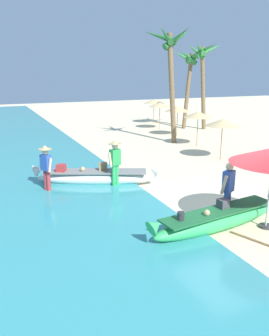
{
  "coord_description": "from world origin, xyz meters",
  "views": [
    {
      "loc": [
        -6.34,
        -7.39,
        3.98
      ],
      "look_at": [
        -1.91,
        2.72,
        0.9
      ],
      "focal_mm": 36.76,
      "sensor_mm": 36.0,
      "label": 1
    }
  ],
  "objects_px": {
    "palm_tree_mid_cluster": "(191,64)",
    "boat_green_foreground": "(219,219)",
    "person_vendor_hatted": "(115,161)",
    "person_tourist_customer": "(228,188)",
    "person_vendor_assistant": "(46,166)",
    "boat_white_midground": "(96,177)",
    "palm_tree_tall_inland": "(203,61)",
    "palm_tree_leaning_seaward": "(170,53)"
  },
  "relations": [
    {
      "from": "boat_green_foreground",
      "to": "palm_tree_leaning_seaward",
      "type": "height_order",
      "value": "palm_tree_leaning_seaward"
    },
    {
      "from": "boat_white_midground",
      "to": "palm_tree_tall_inland",
      "type": "height_order",
      "value": "palm_tree_tall_inland"
    },
    {
      "from": "person_tourist_customer",
      "to": "person_vendor_assistant",
      "type": "relative_size",
      "value": 0.98
    },
    {
      "from": "person_tourist_customer",
      "to": "palm_tree_tall_inland",
      "type": "bearing_deg",
      "value": 58.65
    },
    {
      "from": "palm_tree_mid_cluster",
      "to": "person_tourist_customer",
      "type": "bearing_deg",
      "value": -118.61
    },
    {
      "from": "person_vendor_hatted",
      "to": "person_tourist_customer",
      "type": "distance_m",
      "value": 4.22
    },
    {
      "from": "person_tourist_customer",
      "to": "person_vendor_assistant",
      "type": "distance_m",
      "value": 5.94
    },
    {
      "from": "person_vendor_hatted",
      "to": "palm_tree_tall_inland",
      "type": "relative_size",
      "value": 0.29
    },
    {
      "from": "boat_green_foreground",
      "to": "person_tourist_customer",
      "type": "distance_m",
      "value": 1.02
    },
    {
      "from": "boat_white_midground",
      "to": "palm_tree_mid_cluster",
      "type": "relative_size",
      "value": 0.79
    },
    {
      "from": "person_vendor_assistant",
      "to": "palm_tree_mid_cluster",
      "type": "xyz_separation_m",
      "value": [
        12.03,
        10.13,
        3.57
      ]
    },
    {
      "from": "person_vendor_assistant",
      "to": "person_tourist_customer",
      "type": "bearing_deg",
      "value": -44.82
    },
    {
      "from": "boat_green_foreground",
      "to": "person_tourist_customer",
      "type": "bearing_deg",
      "value": 37.79
    },
    {
      "from": "person_vendor_hatted",
      "to": "person_tourist_customer",
      "type": "xyz_separation_m",
      "value": [
        1.9,
        -3.77,
        -0.08
      ]
    },
    {
      "from": "person_tourist_customer",
      "to": "person_vendor_assistant",
      "type": "bearing_deg",
      "value": 135.18
    },
    {
      "from": "boat_green_foreground",
      "to": "boat_white_midground",
      "type": "xyz_separation_m",
      "value": [
        -1.8,
        4.87,
        -0.0
      ]
    },
    {
      "from": "person_tourist_customer",
      "to": "boat_green_foreground",
      "type": "bearing_deg",
      "value": -142.21
    },
    {
      "from": "person_vendor_hatted",
      "to": "palm_tree_tall_inland",
      "type": "bearing_deg",
      "value": 43.83
    },
    {
      "from": "person_vendor_hatted",
      "to": "boat_green_foreground",
      "type": "bearing_deg",
      "value": -73.5
    },
    {
      "from": "person_vendor_assistant",
      "to": "palm_tree_tall_inland",
      "type": "relative_size",
      "value": 0.28
    },
    {
      "from": "palm_tree_tall_inland",
      "to": "palm_tree_mid_cluster",
      "type": "bearing_deg",
      "value": 114.64
    },
    {
      "from": "palm_tree_leaning_seaward",
      "to": "palm_tree_mid_cluster",
      "type": "relative_size",
      "value": 1.14
    },
    {
      "from": "boat_white_midground",
      "to": "person_tourist_customer",
      "type": "xyz_separation_m",
      "value": [
        2.44,
        -4.37,
        0.62
      ]
    },
    {
      "from": "palm_tree_tall_inland",
      "to": "boat_white_midground",
      "type": "bearing_deg",
      "value": -139.48
    },
    {
      "from": "palm_tree_mid_cluster",
      "to": "person_vendor_assistant",
      "type": "bearing_deg",
      "value": -139.89
    },
    {
      "from": "boat_green_foreground",
      "to": "palm_tree_tall_inland",
      "type": "relative_size",
      "value": 0.73
    },
    {
      "from": "palm_tree_mid_cluster",
      "to": "boat_green_foreground",
      "type": "bearing_deg",
      "value": -119.7
    },
    {
      "from": "person_tourist_customer",
      "to": "palm_tree_tall_inland",
      "type": "xyz_separation_m",
      "value": [
        8.21,
        13.47,
        3.81
      ]
    },
    {
      "from": "boat_green_foreground",
      "to": "palm_tree_mid_cluster",
      "type": "height_order",
      "value": "palm_tree_mid_cluster"
    },
    {
      "from": "person_vendor_assistant",
      "to": "palm_tree_leaning_seaward",
      "type": "distance_m",
      "value": 10.67
    },
    {
      "from": "palm_tree_leaning_seaward",
      "to": "boat_white_midground",
      "type": "bearing_deg",
      "value": -137.21
    },
    {
      "from": "person_vendor_hatted",
      "to": "palm_tree_tall_inland",
      "type": "xyz_separation_m",
      "value": [
        10.11,
        9.7,
        3.73
      ]
    },
    {
      "from": "boat_white_midground",
      "to": "palm_tree_leaning_seaward",
      "type": "bearing_deg",
      "value": 42.79
    },
    {
      "from": "person_vendor_assistant",
      "to": "palm_tree_leaning_seaward",
      "type": "relative_size",
      "value": 0.26
    },
    {
      "from": "person_tourist_customer",
      "to": "palm_tree_leaning_seaward",
      "type": "bearing_deg",
      "value": 69.72
    },
    {
      "from": "person_vendor_hatted",
      "to": "palm_tree_mid_cluster",
      "type": "distance_m",
      "value": 14.77
    },
    {
      "from": "palm_tree_tall_inland",
      "to": "palm_tree_mid_cluster",
      "type": "xyz_separation_m",
      "value": [
        -0.39,
        0.85,
        -0.2
      ]
    },
    {
      "from": "boat_green_foreground",
      "to": "person_vendor_assistant",
      "type": "xyz_separation_m",
      "value": [
        -3.58,
        4.68,
        0.66
      ]
    },
    {
      "from": "palm_tree_mid_cluster",
      "to": "palm_tree_leaning_seaward",
      "type": "bearing_deg",
      "value": -133.91
    },
    {
      "from": "person_vendor_assistant",
      "to": "palm_tree_mid_cluster",
      "type": "distance_m",
      "value": 16.13
    },
    {
      "from": "person_vendor_hatted",
      "to": "person_tourist_customer",
      "type": "relative_size",
      "value": 1.06
    },
    {
      "from": "boat_green_foreground",
      "to": "person_vendor_hatted",
      "type": "relative_size",
      "value": 2.54
    }
  ]
}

